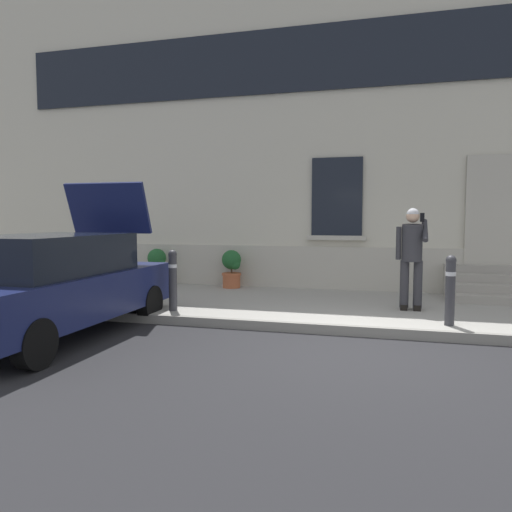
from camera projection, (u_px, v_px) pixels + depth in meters
name	position (u px, v px, depth m)	size (l,w,h in m)	color
ground_plane	(358.00, 353.00, 6.35)	(80.00, 80.00, 0.00)	#232326
sidewalk	(368.00, 309.00, 9.03)	(24.00, 3.60, 0.15)	#99968E
curb_edge	(362.00, 331.00, 7.24)	(24.00, 0.12, 0.15)	gray
building_facade	(376.00, 130.00, 11.14)	(24.00, 1.52, 7.50)	beige
entrance_stoop	(498.00, 287.00, 9.64)	(1.95, 1.28, 0.64)	#9E998E
hatchback_car_navy	(53.00, 283.00, 7.14)	(1.79, 4.07, 2.34)	#161E4C
bollard_near_person	(450.00, 288.00, 7.26)	(0.15, 0.15, 1.04)	#333338
bollard_far_left	(173.00, 278.00, 8.43)	(0.15, 0.15, 1.04)	#333338
person_on_phone	(412.00, 252.00, 8.39)	(0.51, 0.47, 1.75)	#2D2D33
planter_cream	(157.00, 266.00, 11.68)	(0.44, 0.44, 0.86)	beige
planter_terracotta	(232.00, 268.00, 11.18)	(0.44, 0.44, 0.86)	#B25B38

